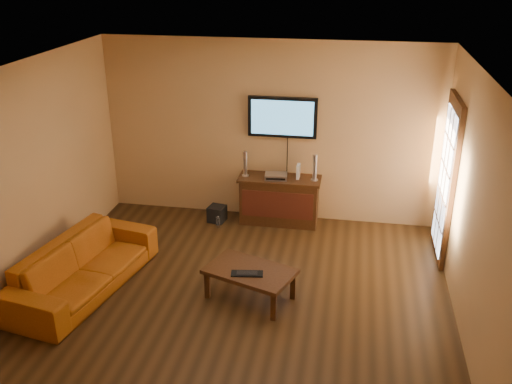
% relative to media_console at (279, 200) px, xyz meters
% --- Properties ---
extents(ground_plane, '(5.00, 5.00, 0.00)m').
position_rel_media_console_xyz_m(ground_plane, '(-0.19, -2.26, -0.37)').
color(ground_plane, black).
rests_on(ground_plane, ground).
extents(room_walls, '(5.00, 5.00, 5.00)m').
position_rel_media_console_xyz_m(room_walls, '(-0.19, -1.63, 1.32)').
color(room_walls, tan).
rests_on(room_walls, ground).
extents(french_door, '(0.07, 1.02, 2.22)m').
position_rel_media_console_xyz_m(french_door, '(2.27, -0.56, 0.68)').
color(french_door, '#331A0B').
rests_on(french_door, ground).
extents(media_console, '(1.22, 0.46, 0.72)m').
position_rel_media_console_xyz_m(media_console, '(0.00, 0.00, 0.00)').
color(media_console, '#331A0B').
rests_on(media_console, ground).
extents(television, '(1.01, 0.08, 0.60)m').
position_rel_media_console_xyz_m(television, '(-0.00, 0.19, 1.23)').
color(television, black).
rests_on(television, ground).
extents(coffee_table, '(1.16, 0.91, 0.39)m').
position_rel_media_console_xyz_m(coffee_table, '(-0.05, -2.11, -0.03)').
color(coffee_table, '#331A0B').
rests_on(coffee_table, ground).
extents(sofa, '(0.99, 2.18, 0.82)m').
position_rel_media_console_xyz_m(sofa, '(-2.07, -2.25, 0.05)').
color(sofa, '#A65312').
rests_on(sofa, ground).
extents(speaker_left, '(0.10, 0.10, 0.38)m').
position_rel_media_console_xyz_m(speaker_left, '(-0.51, -0.02, 0.53)').
color(speaker_left, silver).
rests_on(speaker_left, media_console).
extents(speaker_right, '(0.11, 0.11, 0.39)m').
position_rel_media_console_xyz_m(speaker_right, '(0.51, -0.01, 0.54)').
color(speaker_right, silver).
rests_on(speaker_right, media_console).
extents(av_receiver, '(0.35, 0.26, 0.07)m').
position_rel_media_console_xyz_m(av_receiver, '(-0.05, -0.04, 0.40)').
color(av_receiver, silver).
rests_on(av_receiver, media_console).
extents(game_console, '(0.05, 0.15, 0.21)m').
position_rel_media_console_xyz_m(game_console, '(0.27, 0.04, 0.46)').
color(game_console, white).
rests_on(game_console, media_console).
extents(subwoofer, '(0.28, 0.28, 0.24)m').
position_rel_media_console_xyz_m(subwoofer, '(-0.94, -0.13, -0.24)').
color(subwoofer, black).
rests_on(subwoofer, ground).
extents(bottle, '(0.06, 0.06, 0.19)m').
position_rel_media_console_xyz_m(bottle, '(-0.87, -0.34, -0.28)').
color(bottle, white).
rests_on(bottle, ground).
extents(keyboard, '(0.38, 0.19, 0.02)m').
position_rel_media_console_xyz_m(keyboard, '(-0.07, -2.22, 0.03)').
color(keyboard, black).
rests_on(keyboard, coffee_table).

